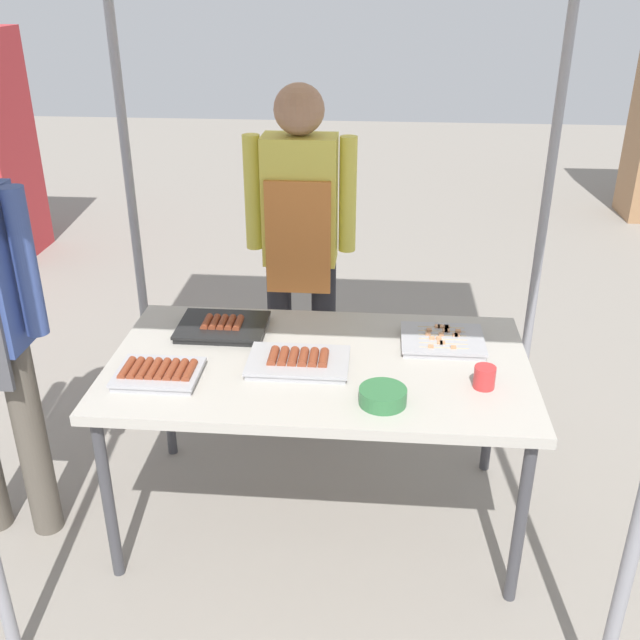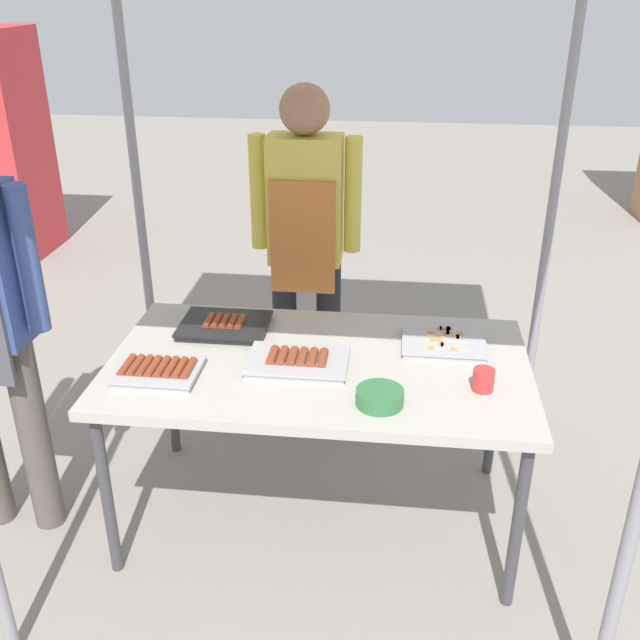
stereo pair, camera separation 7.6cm
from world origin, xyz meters
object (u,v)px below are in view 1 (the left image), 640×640
at_px(drink_cup_near_edge, 484,377).
at_px(vendor_woman, 300,231).
at_px(tray_spring_rolls, 223,327).
at_px(tray_pork_links, 158,373).
at_px(condiment_bowl, 383,396).
at_px(stall_table, 319,373).
at_px(tray_grilled_sausages, 298,362).
at_px(tray_meat_skewers, 442,340).

height_order(drink_cup_near_edge, vendor_woman, vendor_woman).
distance_m(tray_spring_rolls, vendor_woman, 0.69).
height_order(tray_pork_links, drink_cup_near_edge, drink_cup_near_edge).
bearing_deg(vendor_woman, drink_cup_near_edge, 128.20).
xyz_separation_m(condiment_bowl, vendor_woman, (-0.40, 1.11, 0.21)).
distance_m(condiment_bowl, vendor_woman, 1.19).
relative_size(stall_table, vendor_woman, 0.96).
distance_m(tray_pork_links, condiment_bowl, 0.82).
xyz_separation_m(tray_grilled_sausages, condiment_bowl, (0.32, -0.23, 0.01)).
distance_m(tray_grilled_sausages, tray_pork_links, 0.52).
relative_size(tray_meat_skewers, drink_cup_near_edge, 4.00).
distance_m(tray_spring_rolls, condiment_bowl, 0.83).
xyz_separation_m(stall_table, tray_spring_rolls, (-0.42, 0.22, 0.07)).
relative_size(tray_pork_links, drink_cup_near_edge, 3.72).
bearing_deg(condiment_bowl, tray_grilled_sausages, 143.79).
bearing_deg(tray_pork_links, vendor_woman, 67.57).
bearing_deg(vendor_woman, condiment_bowl, 109.97).
height_order(tray_grilled_sausages, tray_pork_links, tray_grilled_sausages).
bearing_deg(tray_meat_skewers, tray_pork_links, -161.21).
relative_size(tray_pork_links, condiment_bowl, 1.84).
distance_m(condiment_bowl, drink_cup_near_edge, 0.39).
bearing_deg(tray_pork_links, condiment_bowl, -7.13).
bearing_deg(tray_grilled_sausages, tray_meat_skewers, 22.37).
xyz_separation_m(tray_pork_links, tray_spring_rolls, (0.15, 0.40, -0.00)).
xyz_separation_m(tray_spring_rolls, drink_cup_near_edge, (1.02, -0.37, 0.02)).
xyz_separation_m(tray_spring_rolls, vendor_woman, (0.26, 0.60, 0.22)).
bearing_deg(stall_table, tray_spring_rolls, 151.75).
height_order(tray_pork_links, condiment_bowl, condiment_bowl).
distance_m(tray_meat_skewers, drink_cup_near_edge, 0.35).
distance_m(stall_table, vendor_woman, 0.89).
relative_size(tray_pork_links, tray_spring_rolls, 0.84).
xyz_separation_m(stall_table, condiment_bowl, (0.24, -0.28, 0.08)).
relative_size(tray_spring_rolls, vendor_woman, 0.22).
bearing_deg(stall_table, tray_meat_skewers, 20.52).
distance_m(tray_pork_links, drink_cup_near_edge, 1.18).
xyz_separation_m(tray_pork_links, drink_cup_near_edge, (1.18, 0.04, 0.02)).
height_order(condiment_bowl, drink_cup_near_edge, drink_cup_near_edge).
bearing_deg(condiment_bowl, vendor_woman, 109.97).
bearing_deg(condiment_bowl, tray_meat_skewers, 62.98).
distance_m(tray_grilled_sausages, tray_meat_skewers, 0.60).
distance_m(tray_meat_skewers, condiment_bowl, 0.52).
height_order(stall_table, tray_meat_skewers, tray_meat_skewers).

